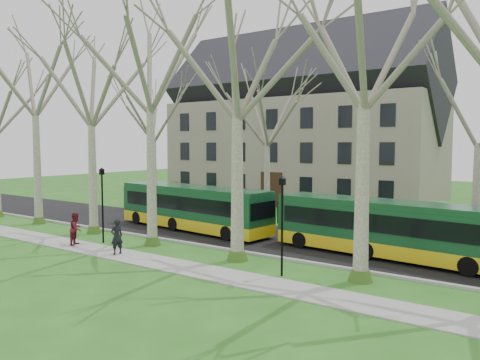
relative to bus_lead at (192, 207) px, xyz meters
The scene contains 13 objects.
ground 6.73m from the bus_lead, 49.33° to the right, with size 120.00×120.00×0.00m, color #28611B.
sidewalk 8.74m from the bus_lead, 60.25° to the right, with size 70.00×2.00×0.06m, color gray.
road 4.56m from the bus_lead, ahead, with size 80.00×8.00×0.06m, color black.
curb 5.70m from the bus_lead, 39.10° to the right, with size 80.00×0.25×0.14m, color #A5A39E.
building 20.19m from the bus_lead, 95.20° to the left, with size 26.50×12.20×16.00m.
tree_row_verge 8.34m from the bus_lead, 47.56° to the right, with size 49.00×7.00×14.00m.
tree_row_far 8.04m from the bus_lead, 64.05° to the left, with size 33.00×7.00×12.00m.
lamp_row 7.41m from the bus_lead, 54.43° to the right, with size 36.22×0.22×4.30m.
hedges 9.06m from the bus_lead, 92.53° to the left, with size 30.60×8.60×2.00m.
bus_lead is the anchor object (origin of this frame).
bus_follow 13.02m from the bus_lead, ahead, with size 11.77×2.45×2.94m, color #134525, non-canonical shape.
pedestrian_a 7.70m from the bus_lead, 79.87° to the right, with size 0.67×0.44×1.83m, color black.
pedestrian_b 7.74m from the bus_lead, 107.60° to the right, with size 0.89×0.69×1.83m, color maroon.
Camera 1 is at (16.01, -18.52, 5.78)m, focal length 35.00 mm.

